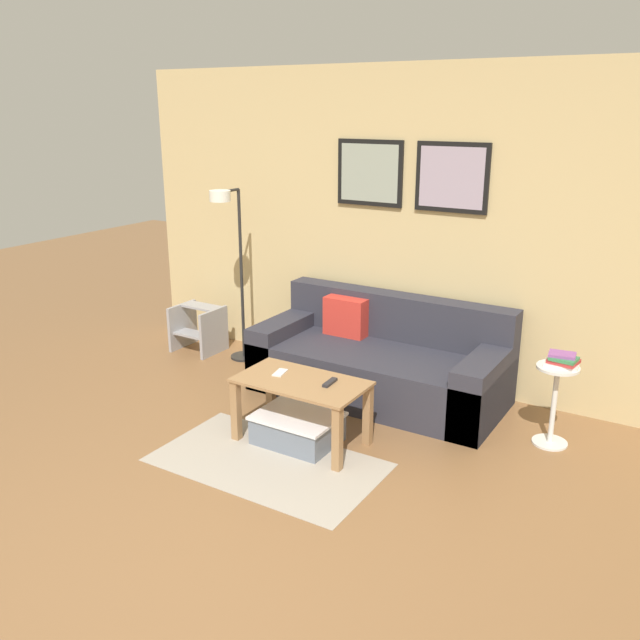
{
  "coord_description": "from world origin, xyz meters",
  "views": [
    {
      "loc": [
        2.07,
        -1.94,
        2.23
      ],
      "look_at": [
        -0.2,
        1.77,
        0.85
      ],
      "focal_mm": 38.0,
      "sensor_mm": 36.0,
      "label": 1
    }
  ],
  "objects_px": {
    "storage_bin": "(298,428)",
    "step_stool": "(198,327)",
    "coffee_table": "(301,394)",
    "remote_control": "(330,382)",
    "side_table": "(555,398)",
    "cell_phone": "(280,372)",
    "couch": "(380,363)",
    "floor_lamp": "(231,253)",
    "book_stack": "(563,360)"
  },
  "relations": [
    {
      "from": "couch",
      "to": "cell_phone",
      "type": "height_order",
      "value": "couch"
    },
    {
      "from": "floor_lamp",
      "to": "step_stool",
      "type": "relative_size",
      "value": 3.64
    },
    {
      "from": "remote_control",
      "to": "side_table",
      "type": "bearing_deg",
      "value": 28.96
    },
    {
      "from": "side_table",
      "to": "book_stack",
      "type": "xyz_separation_m",
      "value": [
        0.02,
        0.02,
        0.27
      ]
    },
    {
      "from": "remote_control",
      "to": "cell_phone",
      "type": "xyz_separation_m",
      "value": [
        -0.39,
        -0.02,
        -0.01
      ]
    },
    {
      "from": "coffee_table",
      "to": "book_stack",
      "type": "height_order",
      "value": "book_stack"
    },
    {
      "from": "coffee_table",
      "to": "remote_control",
      "type": "distance_m",
      "value": 0.23
    },
    {
      "from": "couch",
      "to": "cell_phone",
      "type": "xyz_separation_m",
      "value": [
        -0.29,
        -0.98,
        0.19
      ]
    },
    {
      "from": "coffee_table",
      "to": "remote_control",
      "type": "xyz_separation_m",
      "value": [
        0.2,
        0.05,
        0.11
      ]
    },
    {
      "from": "floor_lamp",
      "to": "cell_phone",
      "type": "height_order",
      "value": "floor_lamp"
    },
    {
      "from": "storage_bin",
      "to": "step_stool",
      "type": "relative_size",
      "value": 1.31
    },
    {
      "from": "couch",
      "to": "step_stool",
      "type": "relative_size",
      "value": 4.61
    },
    {
      "from": "book_stack",
      "to": "step_stool",
      "type": "distance_m",
      "value": 3.36
    },
    {
      "from": "storage_bin",
      "to": "side_table",
      "type": "distance_m",
      "value": 1.76
    },
    {
      "from": "couch",
      "to": "step_stool",
      "type": "bearing_deg",
      "value": 179.44
    },
    {
      "from": "side_table",
      "to": "floor_lamp",
      "type": "bearing_deg",
      "value": 178.04
    },
    {
      "from": "cell_phone",
      "to": "step_stool",
      "type": "relative_size",
      "value": 0.33
    },
    {
      "from": "coffee_table",
      "to": "cell_phone",
      "type": "distance_m",
      "value": 0.22
    },
    {
      "from": "coffee_table",
      "to": "book_stack",
      "type": "distance_m",
      "value": 1.76
    },
    {
      "from": "floor_lamp",
      "to": "couch",
      "type": "bearing_deg",
      "value": 1.78
    },
    {
      "from": "side_table",
      "to": "remote_control",
      "type": "xyz_separation_m",
      "value": [
        -1.28,
        -0.82,
        0.13
      ]
    },
    {
      "from": "book_stack",
      "to": "remote_control",
      "type": "xyz_separation_m",
      "value": [
        -1.31,
        -0.84,
        -0.15
      ]
    },
    {
      "from": "storage_bin",
      "to": "side_table",
      "type": "bearing_deg",
      "value": 30.69
    },
    {
      "from": "book_stack",
      "to": "cell_phone",
      "type": "relative_size",
      "value": 1.64
    },
    {
      "from": "remote_control",
      "to": "storage_bin",
      "type": "bearing_deg",
      "value": -165.35
    },
    {
      "from": "floor_lamp",
      "to": "step_stool",
      "type": "distance_m",
      "value": 0.92
    },
    {
      "from": "book_stack",
      "to": "storage_bin",
      "type": "bearing_deg",
      "value": -149.12
    },
    {
      "from": "coffee_table",
      "to": "floor_lamp",
      "type": "distance_m",
      "value": 1.78
    },
    {
      "from": "side_table",
      "to": "remote_control",
      "type": "height_order",
      "value": "side_table"
    },
    {
      "from": "side_table",
      "to": "storage_bin",
      "type": "bearing_deg",
      "value": -149.31
    },
    {
      "from": "couch",
      "to": "side_table",
      "type": "distance_m",
      "value": 1.4
    },
    {
      "from": "side_table",
      "to": "remote_control",
      "type": "relative_size",
      "value": 3.82
    },
    {
      "from": "side_table",
      "to": "cell_phone",
      "type": "height_order",
      "value": "side_table"
    },
    {
      "from": "couch",
      "to": "book_stack",
      "type": "distance_m",
      "value": 1.46
    },
    {
      "from": "book_stack",
      "to": "cell_phone",
      "type": "height_order",
      "value": "book_stack"
    },
    {
      "from": "side_table",
      "to": "cell_phone",
      "type": "bearing_deg",
      "value": -153.51
    },
    {
      "from": "storage_bin",
      "to": "floor_lamp",
      "type": "xyz_separation_m",
      "value": [
        -1.33,
        0.99,
        0.9
      ]
    },
    {
      "from": "side_table",
      "to": "step_stool",
      "type": "relative_size",
      "value": 1.34
    },
    {
      "from": "floor_lamp",
      "to": "remote_control",
      "type": "distance_m",
      "value": 1.87
    },
    {
      "from": "floor_lamp",
      "to": "remote_control",
      "type": "relative_size",
      "value": 10.39
    },
    {
      "from": "couch",
      "to": "coffee_table",
      "type": "xyz_separation_m",
      "value": [
        -0.09,
        -1.01,
        0.09
      ]
    },
    {
      "from": "side_table",
      "to": "step_stool",
      "type": "distance_m",
      "value": 3.32
    },
    {
      "from": "book_stack",
      "to": "remote_control",
      "type": "relative_size",
      "value": 1.53
    },
    {
      "from": "cell_phone",
      "to": "step_stool",
      "type": "bearing_deg",
      "value": 137.07
    },
    {
      "from": "book_stack",
      "to": "step_stool",
      "type": "xyz_separation_m",
      "value": [
        -3.34,
        0.14,
        -0.38
      ]
    },
    {
      "from": "side_table",
      "to": "cell_phone",
      "type": "distance_m",
      "value": 1.88
    },
    {
      "from": "floor_lamp",
      "to": "cell_phone",
      "type": "distance_m",
      "value": 1.58
    },
    {
      "from": "cell_phone",
      "to": "step_stool",
      "type": "height_order",
      "value": "cell_phone"
    },
    {
      "from": "cell_phone",
      "to": "couch",
      "type": "bearing_deg",
      "value": 61.88
    },
    {
      "from": "couch",
      "to": "cell_phone",
      "type": "bearing_deg",
      "value": -106.49
    }
  ]
}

